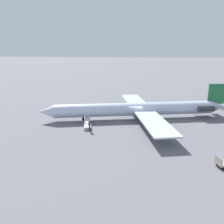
# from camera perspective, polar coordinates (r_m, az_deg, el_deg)

# --- Properties ---
(ground_plane) EXTENTS (600.00, 600.00, 0.00)m
(ground_plane) POSITION_cam_1_polar(r_m,az_deg,el_deg) (38.84, 6.00, -1.75)
(ground_plane) COLOR slate
(airplane_main) EXTENTS (32.71, 25.68, 5.96)m
(airplane_main) POSITION_cam_1_polar(r_m,az_deg,el_deg) (38.54, 7.39, 0.81)
(airplane_main) COLOR silver
(airplane_main) RESTS_ON ground
(boarding_stairs) EXTENTS (2.00, 4.14, 1.55)m
(boarding_stairs) POSITION_cam_1_polar(r_m,az_deg,el_deg) (34.40, -6.38, -3.53)
(boarding_stairs) COLOR #B2B2B7
(boarding_stairs) RESTS_ON ground
(passenger) EXTENTS (0.41, 0.56, 1.74)m
(passenger) POSITION_cam_1_polar(r_m,az_deg,el_deg) (32.68, -5.89, -3.38)
(passenger) COLOR #23232D
(passenger) RESTS_ON ground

